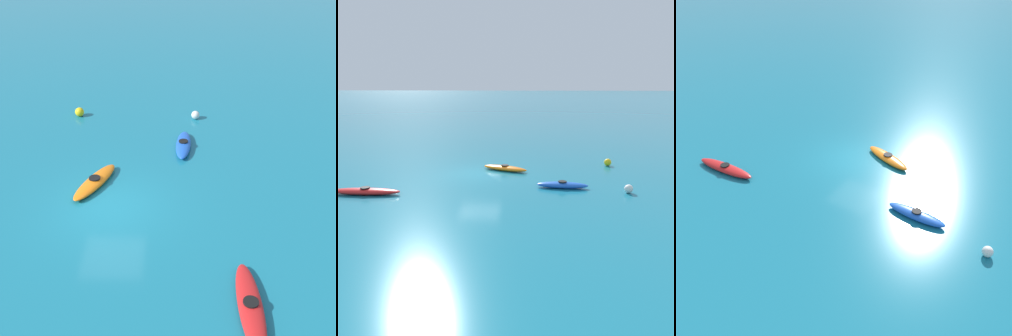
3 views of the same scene
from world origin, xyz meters
TOP-DOWN VIEW (x-y plane):
  - ground_plane at (0.00, 0.00)m, footprint 600.00×600.00m
  - kayak_orange at (-1.51, -0.78)m, footprint 3.00×1.79m
  - kayak_blue at (-4.78, 2.80)m, footprint 2.69×0.83m
  - kayak_red at (4.92, 4.67)m, footprint 3.48×0.81m
  - buoy_white at (-7.99, 3.45)m, footprint 0.43×0.43m
  - buoy_yellow at (-8.18, -2.66)m, footprint 0.47×0.47m

SIDE VIEW (x-z plane):
  - ground_plane at x=0.00m, z-range 0.00..0.00m
  - kayak_red at x=4.92m, z-range -0.02..0.35m
  - kayak_orange at x=-1.51m, z-range -0.02..0.35m
  - kayak_blue at x=-4.78m, z-range -0.02..0.35m
  - buoy_white at x=-7.99m, z-range 0.00..0.43m
  - buoy_yellow at x=-8.18m, z-range 0.00..0.47m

